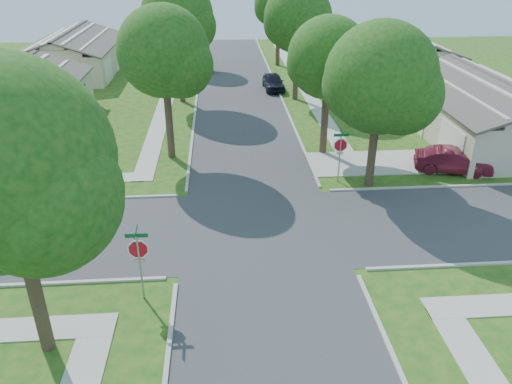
{
  "coord_description": "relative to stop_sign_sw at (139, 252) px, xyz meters",
  "views": [
    {
      "loc": [
        -1.67,
        -19.75,
        11.83
      ],
      "look_at": [
        -0.13,
        0.58,
        1.6
      ],
      "focal_mm": 35.0,
      "sensor_mm": 36.0,
      "label": 1
    }
  ],
  "objects": [
    {
      "name": "tree_e_far",
      "position": [
        9.45,
        38.71,
        3.95
      ],
      "size": [
        5.17,
        5.0,
        8.72
      ],
      "color": "#38281C",
      "rests_on": "ground"
    },
    {
      "name": "tree_w_near",
      "position": [
        0.06,
        13.71,
        4.08
      ],
      "size": [
        5.38,
        5.2,
        8.97
      ],
      "color": "#38281C",
      "rests_on": "ground"
    },
    {
      "name": "car_curb_east",
      "position": [
        7.9,
        28.81,
        -1.32
      ],
      "size": [
        1.86,
        4.23,
        1.42
      ],
      "primitive_type": "imported",
      "rotation": [
        0.0,
        0.0,
        0.05
      ],
      "color": "black",
      "rests_on": "ground"
    },
    {
      "name": "house_nw_near",
      "position": [
        -11.29,
        19.7,
        -0.51
      ],
      "size": [
        8.42,
        13.6,
        4.23
      ],
      "color": "#BBB094",
      "rests_on": "ground"
    },
    {
      "name": "tree_ne_corner",
      "position": [
        11.06,
        8.91,
        3.56
      ],
      "size": [
        5.8,
        5.6,
        8.66
      ],
      "color": "#38281C",
      "rests_on": "ground"
    },
    {
      "name": "car_curb_west",
      "position": [
        1.5,
        36.57,
        -1.43
      ],
      "size": [
        2.03,
        4.27,
        1.2
      ],
      "primitive_type": "imported",
      "rotation": [
        0.0,
        0.0,
        3.23
      ],
      "color": "black",
      "rests_on": "ground"
    },
    {
      "name": "tree_e_near",
      "position": [
        9.45,
        13.71,
        3.61
      ],
      "size": [
        4.97,
        4.8,
        8.28
      ],
      "color": "#38281C",
      "rests_on": "ground"
    },
    {
      "name": "house_ne_far",
      "position": [
        20.69,
        33.7,
        -0.51
      ],
      "size": [
        8.42,
        13.6,
        4.23
      ],
      "color": "#BBB094",
      "rests_on": "ground"
    },
    {
      "name": "stop_sign_ne",
      "position": [
        9.4,
        9.4,
        0.0
      ],
      "size": [
        1.05,
        0.8,
        2.98
      ],
      "color": "gray",
      "rests_on": "ground"
    },
    {
      "name": "house_ne_near",
      "position": [
        20.69,
        15.7,
        -0.51
      ],
      "size": [
        8.42,
        13.6,
        4.23
      ],
      "color": "#BBB094",
      "rests_on": "ground"
    },
    {
      "name": "tree_e_mid",
      "position": [
        9.46,
        25.71,
        4.22
      ],
      "size": [
        5.59,
        5.4,
        9.21
      ],
      "color": "#38281C",
      "rests_on": "ground"
    },
    {
      "name": "tree_w_mid",
      "position": [
        0.06,
        25.71,
        4.46
      ],
      "size": [
        5.8,
        5.6,
        9.56
      ],
      "color": "#38281C",
      "rests_on": "ground"
    },
    {
      "name": "sidewalk_ne",
      "position": [
        10.8,
        30.7,
        -2.01
      ],
      "size": [
        1.2,
        40.0,
        0.04
      ],
      "primitive_type": "cube",
      "color": "#9E9B91",
      "rests_on": "ground"
    },
    {
      "name": "stop_sign_sw",
      "position": [
        0.0,
        0.0,
        0.0
      ],
      "size": [
        1.05,
        0.8,
        2.98
      ],
      "color": "gray",
      "rests_on": "ground"
    },
    {
      "name": "road_ns",
      "position": [
        4.7,
        4.7,
        -2.03
      ],
      "size": [
        7.0,
        100.0,
        0.02
      ],
      "primitive_type": "cube",
      "color": "#333335",
      "rests_on": "ground"
    },
    {
      "name": "driveway",
      "position": [
        12.6,
        11.8,
        -2.01
      ],
      "size": [
        8.8,
        3.6,
        0.05
      ],
      "primitive_type": "cube",
      "color": "#9E9B91",
      "rests_on": "ground"
    },
    {
      "name": "sidewalk_nw",
      "position": [
        -1.4,
        30.7,
        -2.01
      ],
      "size": [
        1.2,
        40.0,
        0.04
      ],
      "primitive_type": "cube",
      "color": "#9E9B91",
      "rests_on": "ground"
    },
    {
      "name": "car_driveway",
      "position": [
        16.2,
        10.2,
        -1.33
      ],
      "size": [
        4.48,
        2.58,
        1.4
      ],
      "primitive_type": "imported",
      "rotation": [
        0.0,
        0.0,
        1.29
      ],
      "color": "#541121",
      "rests_on": "ground"
    },
    {
      "name": "ground",
      "position": [
        4.7,
        4.7,
        -2.03
      ],
      "size": [
        100.0,
        100.0,
        0.0
      ],
      "primitive_type": "plane",
      "color": "#1B4914",
      "rests_on": "ground"
    },
    {
      "name": "tree_w_far",
      "position": [
        0.05,
        38.71,
        3.48
      ],
      "size": [
        4.76,
        4.6,
        8.04
      ],
      "color": "#38281C",
      "rests_on": "ground"
    },
    {
      "name": "tree_sw_corner",
      "position": [
        -2.74,
        -2.29,
        4.23
      ],
      "size": [
        6.21,
        6.0,
        9.55
      ],
      "color": "#38281C",
      "rests_on": "ground"
    },
    {
      "name": "house_nw_far",
      "position": [
        -11.29,
        36.7,
        -0.51
      ],
      "size": [
        8.42,
        13.6,
        4.23
      ],
      "color": "#BBB094",
      "rests_on": "ground"
    }
  ]
}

